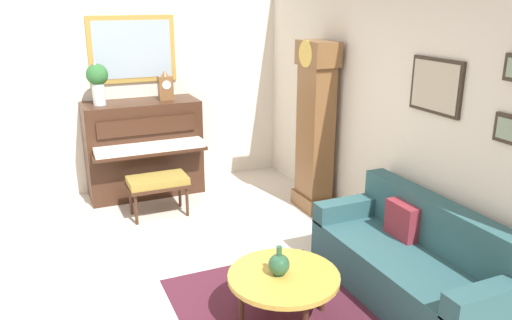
{
  "coord_description": "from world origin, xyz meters",
  "views": [
    {
      "loc": [
        4.16,
        -0.87,
        2.49
      ],
      "look_at": [
        -0.22,
        1.05,
        0.96
      ],
      "focal_mm": 35.88,
      "sensor_mm": 36.0,
      "label": 1
    }
  ],
  "objects_px": {
    "piano": "(144,148)",
    "mantel_clock": "(165,86)",
    "couch": "(414,264)",
    "coffee_table": "(284,278)",
    "grandfather_clock": "(315,132)",
    "green_jug": "(279,264)",
    "piano_bench": "(158,183)",
    "flower_vase": "(97,79)"
  },
  "relations": [
    {
      "from": "couch",
      "to": "piano_bench",
      "type": "bearing_deg",
      "value": -148.4
    },
    {
      "from": "grandfather_clock",
      "to": "flower_vase",
      "type": "xyz_separation_m",
      "value": [
        -1.31,
        -2.27,
        0.58
      ]
    },
    {
      "from": "piano",
      "to": "piano_bench",
      "type": "bearing_deg",
      "value": -1.15
    },
    {
      "from": "couch",
      "to": "mantel_clock",
      "type": "height_order",
      "value": "mantel_clock"
    },
    {
      "from": "green_jug",
      "to": "piano_bench",
      "type": "bearing_deg",
      "value": -171.25
    },
    {
      "from": "couch",
      "to": "piano",
      "type": "bearing_deg",
      "value": -154.93
    },
    {
      "from": "couch",
      "to": "mantel_clock",
      "type": "relative_size",
      "value": 5.0
    },
    {
      "from": "piano",
      "to": "coffee_table",
      "type": "relative_size",
      "value": 1.64
    },
    {
      "from": "grandfather_clock",
      "to": "coffee_table",
      "type": "distance_m",
      "value": 2.45
    },
    {
      "from": "piano",
      "to": "mantel_clock",
      "type": "relative_size",
      "value": 3.79
    },
    {
      "from": "piano",
      "to": "mantel_clock",
      "type": "bearing_deg",
      "value": 89.56
    },
    {
      "from": "couch",
      "to": "flower_vase",
      "type": "xyz_separation_m",
      "value": [
        -3.38,
        -2.08,
        1.23
      ]
    },
    {
      "from": "grandfather_clock",
      "to": "mantel_clock",
      "type": "relative_size",
      "value": 5.34
    },
    {
      "from": "piano",
      "to": "couch",
      "type": "bearing_deg",
      "value": 25.07
    },
    {
      "from": "piano",
      "to": "coffee_table",
      "type": "height_order",
      "value": "piano"
    },
    {
      "from": "piano",
      "to": "coffee_table",
      "type": "distance_m",
      "value": 3.29
    },
    {
      "from": "coffee_table",
      "to": "mantel_clock",
      "type": "relative_size",
      "value": 2.32
    },
    {
      "from": "mantel_clock",
      "to": "green_jug",
      "type": "xyz_separation_m",
      "value": [
        3.23,
        0.03,
        -0.89
      ]
    },
    {
      "from": "mantel_clock",
      "to": "flower_vase",
      "type": "bearing_deg",
      "value": -90.03
    },
    {
      "from": "grandfather_clock",
      "to": "coffee_table",
      "type": "bearing_deg",
      "value": -35.37
    },
    {
      "from": "grandfather_clock",
      "to": "couch",
      "type": "height_order",
      "value": "grandfather_clock"
    },
    {
      "from": "piano_bench",
      "to": "green_jug",
      "type": "bearing_deg",
      "value": 8.75
    },
    {
      "from": "couch",
      "to": "green_jug",
      "type": "xyz_separation_m",
      "value": [
        -0.14,
        -1.22,
        0.2
      ]
    },
    {
      "from": "flower_vase",
      "to": "green_jug",
      "type": "height_order",
      "value": "flower_vase"
    },
    {
      "from": "couch",
      "to": "coffee_table",
      "type": "bearing_deg",
      "value": -95.96
    },
    {
      "from": "piano_bench",
      "to": "mantel_clock",
      "type": "bearing_deg",
      "value": 156.31
    },
    {
      "from": "grandfather_clock",
      "to": "green_jug",
      "type": "bearing_deg",
      "value": -36.28
    },
    {
      "from": "piano",
      "to": "flower_vase",
      "type": "distance_m",
      "value": 1.05
    },
    {
      "from": "mantel_clock",
      "to": "piano",
      "type": "bearing_deg",
      "value": -90.44
    },
    {
      "from": "grandfather_clock",
      "to": "mantel_clock",
      "type": "distance_m",
      "value": 2.0
    },
    {
      "from": "couch",
      "to": "coffee_table",
      "type": "distance_m",
      "value": 1.19
    },
    {
      "from": "mantel_clock",
      "to": "green_jug",
      "type": "distance_m",
      "value": 3.36
    },
    {
      "from": "grandfather_clock",
      "to": "green_jug",
      "type": "distance_m",
      "value": 2.43
    },
    {
      "from": "coffee_table",
      "to": "green_jug",
      "type": "xyz_separation_m",
      "value": [
        -0.02,
        -0.03,
        0.12
      ]
    },
    {
      "from": "coffee_table",
      "to": "flower_vase",
      "type": "xyz_separation_m",
      "value": [
        -3.25,
        -0.89,
        1.15
      ]
    },
    {
      "from": "green_jug",
      "to": "couch",
      "type": "bearing_deg",
      "value": 83.46
    },
    {
      "from": "piano",
      "to": "mantel_clock",
      "type": "distance_m",
      "value": 0.84
    },
    {
      "from": "piano",
      "to": "green_jug",
      "type": "relative_size",
      "value": 6.0
    },
    {
      "from": "piano",
      "to": "coffee_table",
      "type": "bearing_deg",
      "value": 6.96
    },
    {
      "from": "piano",
      "to": "green_jug",
      "type": "height_order",
      "value": "piano"
    },
    {
      "from": "piano_bench",
      "to": "green_jug",
      "type": "height_order",
      "value": "green_jug"
    },
    {
      "from": "coffee_table",
      "to": "piano",
      "type": "bearing_deg",
      "value": -173.04
    }
  ]
}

